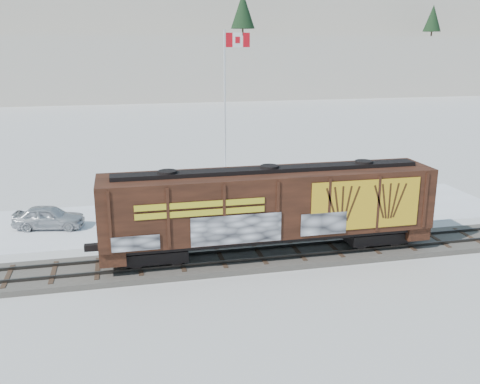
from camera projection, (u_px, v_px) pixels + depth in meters
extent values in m
plane|color=white|center=(221.00, 263.00, 26.78)|extent=(500.00, 500.00, 0.00)
cube|color=#59544C|center=(221.00, 260.00, 26.74)|extent=(50.00, 3.40, 0.28)
cube|color=#33302D|center=(224.00, 262.00, 26.01)|extent=(50.00, 0.10, 0.15)
cube|color=#33302D|center=(219.00, 251.00, 27.36)|extent=(50.00, 0.10, 0.15)
cube|color=white|center=(199.00, 217.00, 33.82)|extent=(40.00, 8.00, 0.03)
cube|color=white|center=(138.00, 66.00, 114.41)|extent=(360.00, 40.00, 12.00)
cube|color=white|center=(132.00, 38.00, 140.99)|extent=(360.00, 40.00, 24.00)
cube|color=white|center=(128.00, 21.00, 172.39)|extent=(360.00, 50.00, 35.00)
cone|color=black|center=(243.00, 10.00, 111.37)|extent=(5.04, 5.04, 7.38)
cone|color=black|center=(433.00, 18.00, 127.48)|extent=(4.20, 4.20, 6.15)
cube|color=black|center=(155.00, 252.00, 25.85)|extent=(3.00, 2.00, 0.90)
cube|color=black|center=(372.00, 234.00, 28.28)|extent=(3.00, 2.00, 0.90)
cylinder|color=black|center=(136.00, 260.00, 24.92)|extent=(0.90, 0.12, 0.90)
cube|color=black|center=(269.00, 233.00, 26.93)|extent=(16.55, 2.40, 0.25)
cube|color=#3E1D11|center=(269.00, 202.00, 26.48)|extent=(16.55, 3.00, 3.05)
cube|color=black|center=(270.00, 170.00, 26.05)|extent=(15.22, 0.90, 0.20)
cube|color=#C08F17|center=(366.00, 205.00, 25.99)|extent=(5.63, 0.03, 2.47)
cube|color=gold|center=(201.00, 209.00, 24.17)|extent=(5.96, 0.02, 0.70)
cube|color=silver|center=(237.00, 230.00, 24.81)|extent=(4.30, 0.03, 1.40)
cylinder|color=silver|center=(225.00, 188.00, 40.42)|extent=(0.90, 0.90, 0.20)
cylinder|color=silver|center=(225.00, 112.00, 38.89)|extent=(0.14, 0.14, 11.56)
cube|color=red|center=(229.00, 40.00, 37.60)|extent=(0.50, 0.07, 1.00)
cube|color=white|center=(238.00, 40.00, 37.73)|extent=(0.70, 0.09, 1.00)
cube|color=red|center=(246.00, 40.00, 37.87)|extent=(0.50, 0.07, 1.00)
imported|color=#B1B4B9|center=(49.00, 217.00, 31.58)|extent=(4.32, 2.39, 1.39)
imported|color=white|center=(194.00, 200.00, 34.45)|extent=(5.21, 2.18, 1.67)
imported|color=black|center=(372.00, 200.00, 34.84)|extent=(5.30, 2.58, 1.48)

